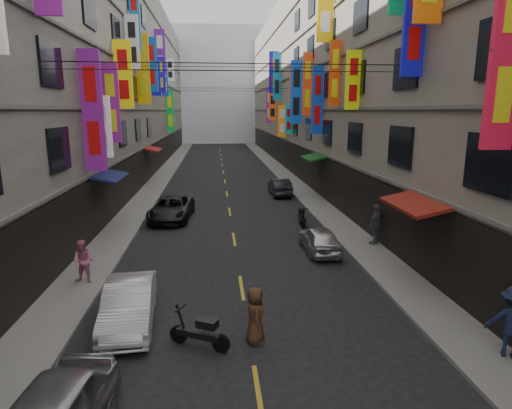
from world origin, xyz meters
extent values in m
cube|color=slate|center=(-6.00, 42.00, 0.06)|extent=(2.00, 90.00, 0.12)
cube|color=slate|center=(6.00, 42.00, 0.06)|extent=(2.00, 90.00, 0.12)
cube|color=gray|center=(-12.00, 42.00, 9.50)|extent=(10.00, 90.00, 19.00)
cube|color=black|center=(-6.95, 42.00, 1.50)|extent=(0.12, 85.50, 3.00)
cube|color=#66635E|center=(-6.94, 42.00, 3.20)|extent=(0.16, 90.00, 0.14)
cube|color=#66635E|center=(-6.94, 42.00, 6.40)|extent=(0.16, 90.00, 0.14)
cube|color=#66635E|center=(-6.94, 42.00, 9.60)|extent=(0.16, 90.00, 0.14)
cube|color=#66635E|center=(-6.94, 42.00, 12.80)|extent=(0.16, 90.00, 0.14)
cube|color=gray|center=(12.00, 42.00, 9.50)|extent=(10.00, 90.00, 19.00)
cube|color=black|center=(6.95, 42.00, 1.50)|extent=(0.12, 85.50, 3.00)
cube|color=#66635E|center=(6.94, 42.00, 3.20)|extent=(0.16, 90.00, 0.14)
cube|color=#66635E|center=(6.94, 42.00, 6.40)|extent=(0.16, 90.00, 0.14)
cube|color=#66635E|center=(6.94, 42.00, 9.60)|extent=(0.16, 90.00, 0.14)
cube|color=#66635E|center=(6.94, 42.00, 12.80)|extent=(0.16, 90.00, 0.14)
cube|color=silver|center=(0.00, 92.00, 11.00)|extent=(18.00, 8.00, 22.00)
cube|color=red|center=(6.49, 14.17, 7.77)|extent=(0.81, 0.18, 4.97)
cylinder|color=black|center=(6.54, 14.17, 7.77)|extent=(0.91, 0.08, 0.08)
cube|color=#0E0FA9|center=(6.49, 19.52, 9.61)|extent=(0.82, 0.18, 4.16)
cylinder|color=black|center=(6.54, 19.52, 9.61)|extent=(0.92, 0.08, 0.08)
cube|color=#711578|center=(-6.42, 24.18, 6.25)|extent=(0.96, 0.18, 5.49)
cylinder|color=black|center=(-6.47, 24.18, 6.25)|extent=(1.06, 0.08, 0.08)
cube|color=white|center=(-6.48, 26.07, 5.48)|extent=(0.84, 0.18, 3.08)
cylinder|color=black|center=(-6.53, 26.07, 5.48)|extent=(0.94, 0.08, 0.08)
cube|color=#C4D80B|center=(6.51, 26.45, 7.87)|extent=(0.78, 0.18, 3.06)
cylinder|color=black|center=(6.56, 26.45, 7.87)|extent=(0.88, 0.08, 0.08)
cube|color=#7E1778|center=(-6.46, 28.23, 6.68)|extent=(0.87, 0.18, 4.28)
cylinder|color=black|center=(-6.51, 28.23, 6.68)|extent=(0.97, 0.08, 0.08)
cube|color=#C83A0B|center=(6.56, 30.24, 8.51)|extent=(0.67, 0.18, 3.91)
cylinder|color=black|center=(6.61, 30.24, 8.51)|extent=(0.77, 0.08, 0.08)
cube|color=#FFE90D|center=(-6.37, 31.56, 8.45)|extent=(1.06, 0.18, 4.08)
cylinder|color=black|center=(-6.42, 31.56, 8.45)|extent=(1.16, 0.08, 0.08)
cube|color=#E8B60C|center=(6.37, 32.28, 12.82)|extent=(1.05, 0.18, 4.40)
cylinder|color=black|center=(6.42, 32.28, 12.82)|extent=(1.15, 0.08, 0.08)
cube|color=#0E36A5|center=(6.50, 34.36, 7.01)|extent=(0.80, 0.18, 4.75)
cylinder|color=black|center=(6.55, 34.36, 7.01)|extent=(0.90, 0.08, 0.08)
cube|color=silver|center=(-6.45, 35.82, 10.95)|extent=(0.91, 0.18, 3.68)
cylinder|color=black|center=(-6.50, 35.82, 10.95)|extent=(1.01, 0.08, 0.08)
cube|color=#0E65AA|center=(-6.53, 37.79, 13.05)|extent=(0.74, 0.18, 4.85)
cylinder|color=black|center=(-6.58, 37.79, 13.05)|extent=(0.84, 0.08, 0.08)
cube|color=red|center=(6.53, 37.96, 8.32)|extent=(0.73, 0.18, 4.84)
cylinder|color=black|center=(6.58, 37.96, 8.32)|extent=(0.83, 0.08, 0.08)
cube|color=#CA980B|center=(-6.39, 39.52, 9.49)|extent=(1.03, 0.18, 5.39)
cylinder|color=black|center=(-6.44, 39.52, 9.49)|extent=(1.13, 0.08, 0.08)
cube|color=blue|center=(6.40, 41.88, 7.86)|extent=(1.00, 0.18, 5.45)
cylinder|color=black|center=(6.45, 41.88, 7.86)|extent=(1.10, 0.08, 0.08)
cube|color=#0E49AB|center=(-6.36, 44.13, 10.28)|extent=(1.08, 0.18, 4.69)
cylinder|color=black|center=(-6.41, 44.13, 10.28)|extent=(1.18, 0.08, 0.08)
cube|color=red|center=(6.57, 44.43, 8.89)|extent=(0.67, 0.18, 2.89)
cylinder|color=black|center=(6.62, 44.43, 8.89)|extent=(0.77, 0.08, 0.08)
cube|color=#0D999E|center=(6.51, 46.15, 5.46)|extent=(0.77, 0.18, 2.81)
cylinder|color=black|center=(6.56, 46.15, 5.46)|extent=(0.87, 0.08, 0.08)
cube|color=#1010BF|center=(-6.47, 47.85, 9.47)|extent=(0.86, 0.18, 3.48)
cylinder|color=black|center=(-6.52, 47.85, 9.47)|extent=(0.96, 0.08, 0.08)
cube|color=#1F0EA9|center=(-6.36, 50.35, 9.92)|extent=(1.09, 0.18, 3.61)
cylinder|color=black|center=(-6.41, 50.35, 9.92)|extent=(1.19, 0.08, 0.08)
cube|color=orange|center=(6.44, 50.05, 5.21)|extent=(0.92, 0.18, 3.39)
cylinder|color=black|center=(6.49, 50.05, 5.21)|extent=(1.02, 0.08, 0.08)
cube|color=#5A198A|center=(-6.36, 51.55, 12.30)|extent=(1.08, 0.18, 4.58)
cylinder|color=black|center=(-6.41, 51.55, 12.30)|extent=(1.18, 0.08, 0.08)
cube|color=#0C6E9A|center=(6.45, 54.26, 10.14)|extent=(0.90, 0.18, 5.26)
cylinder|color=black|center=(6.50, 54.26, 10.14)|extent=(1.00, 0.08, 0.08)
cube|color=#103DC3|center=(-6.54, 56.44, 9.84)|extent=(0.72, 0.18, 3.78)
cylinder|color=black|center=(-6.59, 56.44, 9.84)|extent=(0.82, 0.08, 0.08)
cube|color=#0F0EA9|center=(6.35, 56.34, 10.77)|extent=(1.10, 0.18, 4.78)
cylinder|color=black|center=(6.40, 56.34, 10.77)|extent=(1.20, 0.08, 0.08)
cube|color=#F85417|center=(6.43, 57.68, 6.83)|extent=(0.94, 0.18, 3.47)
cylinder|color=black|center=(6.48, 57.68, 6.83)|extent=(1.04, 0.08, 0.08)
cube|color=#0E9F38|center=(-6.41, 59.89, 6.24)|extent=(0.98, 0.18, 5.28)
cylinder|color=black|center=(-6.46, 59.89, 6.24)|extent=(1.08, 0.08, 0.08)
cube|color=white|center=(-6.41, 62.34, 11.49)|extent=(0.97, 0.18, 2.77)
cylinder|color=black|center=(-6.46, 62.34, 11.49)|extent=(1.07, 0.08, 0.08)
cube|color=#6A1884|center=(6.55, 62.14, 7.01)|extent=(0.70, 0.18, 4.67)
cylinder|color=black|center=(6.60, 62.14, 7.01)|extent=(0.80, 0.08, 0.08)
cube|color=maroon|center=(6.30, 18.00, 3.00)|extent=(1.39, 3.20, 0.41)
cube|color=#161B4F|center=(-6.30, 26.00, 3.00)|extent=(1.39, 3.20, 0.41)
cube|color=#144D19|center=(6.30, 34.00, 3.00)|extent=(1.39, 3.20, 0.41)
cube|color=maroon|center=(-6.30, 42.00, 3.00)|extent=(1.39, 3.20, 0.41)
cylinder|color=black|center=(0.00, 22.00, 8.20)|extent=(14.00, 0.04, 0.04)
cylinder|color=black|center=(0.00, 36.00, 9.40)|extent=(14.00, 0.04, 0.04)
cylinder|color=black|center=(0.00, 50.00, 8.60)|extent=(14.00, 0.04, 0.04)
cube|color=gold|center=(0.00, 12.00, 0.01)|extent=(0.12, 2.20, 0.01)
cube|color=gold|center=(0.00, 18.00, 0.01)|extent=(0.12, 2.20, 0.01)
cube|color=gold|center=(0.00, 24.00, 0.01)|extent=(0.12, 2.20, 0.01)
cube|color=gold|center=(0.00, 30.00, 0.01)|extent=(0.12, 2.20, 0.01)
cube|color=gold|center=(0.00, 36.00, 0.01)|extent=(0.12, 2.20, 0.01)
cube|color=gold|center=(0.00, 42.00, 0.01)|extent=(0.12, 2.20, 0.01)
cube|color=gold|center=(0.00, 48.00, 0.01)|extent=(0.12, 2.20, 0.01)
cube|color=gold|center=(0.00, 54.00, 0.01)|extent=(0.12, 2.20, 0.01)
cube|color=gold|center=(0.00, 60.00, 0.01)|extent=(0.12, 2.20, 0.01)
cube|color=gold|center=(0.00, 66.00, 0.01)|extent=(0.12, 2.20, 0.01)
cube|color=gold|center=(0.00, 72.00, 0.01)|extent=(0.12, 2.20, 0.01)
cube|color=gold|center=(0.00, 78.00, 0.01)|extent=(0.12, 2.20, 0.01)
cylinder|color=black|center=(-1.97, 14.41, 0.25)|extent=(0.50, 0.34, 0.50)
cylinder|color=black|center=(-0.81, 13.81, 0.25)|extent=(0.50, 0.34, 0.50)
cube|color=black|center=(-1.39, 14.11, 0.40)|extent=(1.29, 0.86, 0.18)
cube|color=black|center=(-1.17, 14.00, 0.75)|extent=(0.64, 0.54, 0.22)
cylinder|color=black|center=(-1.88, 14.36, 0.70)|extent=(0.35, 0.23, 0.88)
cylinder|color=black|center=(-1.88, 14.36, 1.05)|extent=(0.28, 0.47, 0.06)
cylinder|color=black|center=(3.89, 25.72, 0.25)|extent=(0.15, 0.51, 0.50)
cylinder|color=black|center=(3.96, 27.02, 0.25)|extent=(0.15, 0.51, 0.50)
cube|color=black|center=(3.92, 26.37, 0.40)|extent=(0.37, 1.31, 0.18)
cube|color=black|center=(3.93, 26.62, 0.75)|extent=(0.35, 0.57, 0.22)
cylinder|color=black|center=(3.89, 25.82, 0.70)|extent=(0.10, 0.36, 0.88)
cylinder|color=black|center=(3.89, 25.82, 1.05)|extent=(0.50, 0.09, 0.06)
imported|color=silver|center=(-3.51, 15.59, 0.66)|extent=(1.71, 4.08, 1.31)
imported|color=black|center=(-3.46, 28.31, 0.67)|extent=(2.62, 4.98, 1.34)
imported|color=silver|center=(3.77, 21.69, 0.59)|extent=(1.44, 3.50, 1.19)
imported|color=#26262D|center=(4.00, 35.07, 0.64)|extent=(1.39, 3.87, 1.27)
imported|color=#CF6D95|center=(-5.72, 18.76, 0.92)|extent=(0.87, 0.68, 1.60)
imported|color=#57575A|center=(6.60, 22.23, 1.08)|extent=(1.28, 1.19, 1.92)
imported|color=#4A2F1D|center=(0.14, 14.22, 0.80)|extent=(0.54, 0.79, 1.61)
camera|label=1|loc=(-0.88, 3.50, 6.28)|focal=30.00mm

